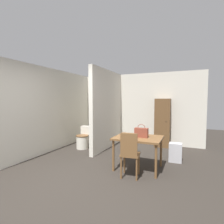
{
  "coord_description": "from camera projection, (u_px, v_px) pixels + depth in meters",
  "views": [
    {
      "loc": [
        1.86,
        -2.53,
        1.55
      ],
      "look_at": [
        0.06,
        1.61,
        1.24
      ],
      "focal_mm": 28.0,
      "sensor_mm": 36.0,
      "label": 1
    }
  ],
  "objects": [
    {
      "name": "ground_plane",
      "position": [
        74.0,
        186.0,
        3.16
      ],
      "size": [
        16.0,
        16.0,
        0.0
      ],
      "primitive_type": "plane",
      "color": "#2D2823"
    },
    {
      "name": "wall_back",
      "position": [
        133.0,
        108.0,
        6.46
      ],
      "size": [
        4.82,
        0.12,
        2.5
      ],
      "color": "beige",
      "rests_on": "ground_plane"
    },
    {
      "name": "wall_left",
      "position": [
        56.0,
        110.0,
        5.52
      ],
      "size": [
        0.12,
        4.64,
        2.5
      ],
      "color": "beige",
      "rests_on": "ground_plane"
    },
    {
      "name": "partition_wall",
      "position": [
        108.0,
        109.0,
        5.64
      ],
      "size": [
        0.12,
        2.13,
        2.5
      ],
      "color": "beige",
      "rests_on": "ground_plane"
    },
    {
      "name": "dining_table",
      "position": [
        138.0,
        140.0,
        3.92
      ],
      "size": [
        1.03,
        0.82,
        0.72
      ],
      "color": "brown",
      "rests_on": "ground_plane"
    },
    {
      "name": "wooden_chair",
      "position": [
        130.0,
        153.0,
        3.46
      ],
      "size": [
        0.41,
        0.41,
        0.92
      ],
      "rotation": [
        0.0,
        0.0,
        0.13
      ],
      "color": "brown",
      "rests_on": "ground_plane"
    },
    {
      "name": "toilet",
      "position": [
        83.0,
        139.0,
        5.65
      ],
      "size": [
        0.41,
        0.56,
        0.69
      ],
      "color": "silver",
      "rests_on": "ground_plane"
    },
    {
      "name": "handbag",
      "position": [
        141.0,
        132.0,
        3.87
      ],
      "size": [
        0.29,
        0.12,
        0.29
      ],
      "color": "brown",
      "rests_on": "dining_table"
    },
    {
      "name": "wooden_cabinet",
      "position": [
        162.0,
        123.0,
        5.8
      ],
      "size": [
        0.49,
        0.4,
        1.6
      ],
      "color": "brown",
      "rests_on": "ground_plane"
    },
    {
      "name": "space_heater",
      "position": [
        175.0,
        152.0,
        4.38
      ],
      "size": [
        0.31,
        0.23,
        0.47
      ],
      "color": "#BCBCC1",
      "rests_on": "ground_plane"
    }
  ]
}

